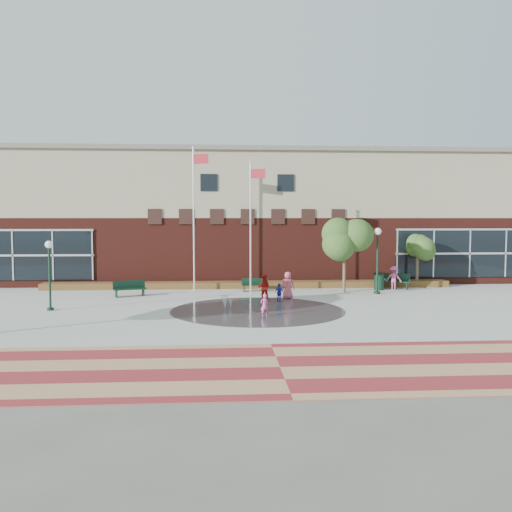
{
  "coord_description": "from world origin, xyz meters",
  "views": [
    {
      "loc": [
        -1.77,
        -22.91,
        4.49
      ],
      "look_at": [
        0.0,
        4.0,
        2.6
      ],
      "focal_mm": 38.0,
      "sensor_mm": 36.0,
      "label": 1
    }
  ],
  "objects": [
    {
      "name": "ground",
      "position": [
        0.0,
        0.0,
        0.0
      ],
      "size": [
        120.0,
        120.0,
        0.0
      ],
      "primitive_type": "plane",
      "color": "#666056",
      "rests_on": "ground"
    },
    {
      "name": "water_jet_b",
      "position": [
        -1.29,
        3.65,
        0.0
      ],
      "size": [
        0.19,
        0.19,
        0.43
      ],
      "primitive_type": "cone",
      "rotation": [
        3.14,
        0.0,
        0.0
      ],
      "color": "white",
      "rests_on": "ground"
    },
    {
      "name": "water_jet_a",
      "position": [
        -1.57,
        3.37,
        0.0
      ],
      "size": [
        0.33,
        0.33,
        0.65
      ],
      "primitive_type": "cone",
      "rotation": [
        3.14,
        0.0,
        0.0
      ],
      "color": "white",
      "rests_on": "ground"
    },
    {
      "name": "splash_pad",
      "position": [
        0.0,
        3.0,
        0.0
      ],
      "size": [
        8.4,
        8.4,
        0.01
      ],
      "primitive_type": "cylinder",
      "color": "#383A3D",
      "rests_on": "ground"
    },
    {
      "name": "bench_mid",
      "position": [
        0.33,
        9.95,
        0.26
      ],
      "size": [
        1.62,
        0.49,
        0.81
      ],
      "rotation": [
        0.0,
        0.0,
        0.03
      ],
      "color": "black",
      "rests_on": "ground"
    },
    {
      "name": "bench_left",
      "position": [
        -6.96,
        8.19,
        0.3
      ],
      "size": [
        1.89,
        1.12,
        0.92
      ],
      "rotation": [
        0.0,
        0.0,
        0.36
      ],
      "color": "black",
      "rests_on": "ground"
    },
    {
      "name": "child_splash",
      "position": [
        0.21,
        1.34,
        0.53
      ],
      "size": [
        0.44,
        0.35,
        1.06
      ],
      "primitive_type": "imported",
      "rotation": [
        0.0,
        0.0,
        3.41
      ],
      "color": "#DE5798",
      "rests_on": "ground"
    },
    {
      "name": "adult_pink",
      "position": [
        1.95,
        6.69,
        0.77
      ],
      "size": [
        0.8,
        0.56,
        1.53
      ],
      "primitive_type": "imported",
      "rotation": [
        0.0,
        0.0,
        3.04
      ],
      "color": "#C54A61",
      "rests_on": "ground"
    },
    {
      "name": "flagpole_right",
      "position": [
        0.02,
        8.54,
        4.34
      ],
      "size": [
        0.91,
        0.39,
        7.76
      ],
      "rotation": [
        0.0,
        0.0,
        -0.36
      ],
      "color": "white",
      "rests_on": "ground"
    },
    {
      "name": "tree_mid",
      "position": [
        5.66,
        9.09,
        3.23
      ],
      "size": [
        2.63,
        2.63,
        4.43
      ],
      "color": "#4E3D2D",
      "rests_on": "ground"
    },
    {
      "name": "flagpole_left",
      "position": [
        -3.34,
        10.2,
        4.91
      ],
      "size": [
        1.0,
        0.38,
        8.82
      ],
      "rotation": [
        0.0,
        0.0,
        -0.31
      ],
      "color": "white",
      "rests_on": "ground"
    },
    {
      "name": "plaza_concrete",
      "position": [
        0.0,
        4.0,
        0.0
      ],
      "size": [
        46.0,
        18.0,
        0.01
      ],
      "primitive_type": "cube",
      "color": "#A8A8A0",
      "rests_on": "ground"
    },
    {
      "name": "flower_bed",
      "position": [
        0.0,
        11.6,
        0.0
      ],
      "size": [
        26.0,
        1.2,
        0.4
      ],
      "primitive_type": "cube",
      "color": "maroon",
      "rests_on": "ground"
    },
    {
      "name": "adult_red",
      "position": [
        0.57,
        6.18,
        0.73
      ],
      "size": [
        0.8,
        0.67,
        1.46
      ],
      "primitive_type": "imported",
      "rotation": [
        0.0,
        0.0,
        2.95
      ],
      "color": "red",
      "rests_on": "ground"
    },
    {
      "name": "person_bench",
      "position": [
        9.04,
        10.08,
        0.74
      ],
      "size": [
        1.1,
        0.9,
        1.49
      ],
      "primitive_type": "imported",
      "rotation": [
        0.0,
        0.0,
        2.72
      ],
      "color": "#D14B80",
      "rests_on": "ground"
    },
    {
      "name": "library_building",
      "position": [
        0.0,
        17.48,
        4.64
      ],
      "size": [
        44.4,
        10.4,
        9.2
      ],
      "color": "#521D16",
      "rests_on": "ground"
    },
    {
      "name": "trash_can",
      "position": [
        8.1,
        10.05,
        0.55
      ],
      "size": [
        0.66,
        0.66,
        1.08
      ],
      "color": "black",
      "rests_on": "ground"
    },
    {
      "name": "lamp_left",
      "position": [
        -10.04,
        3.74,
        2.11
      ],
      "size": [
        0.36,
        0.36,
        3.4
      ],
      "color": "black",
      "rests_on": "ground"
    },
    {
      "name": "bench_right",
      "position": [
        9.17,
        10.49,
        0.32
      ],
      "size": [
        2.02,
        1.33,
        0.99
      ],
      "rotation": [
        0.0,
        0.0,
        -0.44
      ],
      "color": "black",
      "rests_on": "ground"
    },
    {
      "name": "lamp_right",
      "position": [
        7.46,
        8.33,
        2.44
      ],
      "size": [
        0.41,
        0.41,
        3.92
      ],
      "color": "black",
      "rests_on": "ground"
    },
    {
      "name": "child_blue",
      "position": [
        1.36,
        5.63,
        0.51
      ],
      "size": [
        0.61,
        0.58,
        1.02
      ],
      "primitive_type": "imported",
      "rotation": [
        0.0,
        0.0,
        2.4
      ],
      "color": "#281DB4",
      "rests_on": "ground"
    },
    {
      "name": "tree_small_right",
      "position": [
        11.0,
        11.36,
        2.56
      ],
      "size": [
        2.05,
        2.05,
        3.51
      ],
      "color": "#4E3D2D",
      "rests_on": "ground"
    },
    {
      "name": "paver_band",
      "position": [
        0.0,
        -7.0,
        0.0
      ],
      "size": [
        46.0,
        6.0,
        0.01
      ],
      "primitive_type": "cube",
      "color": "maroon",
      "rests_on": "ground"
    }
  ]
}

